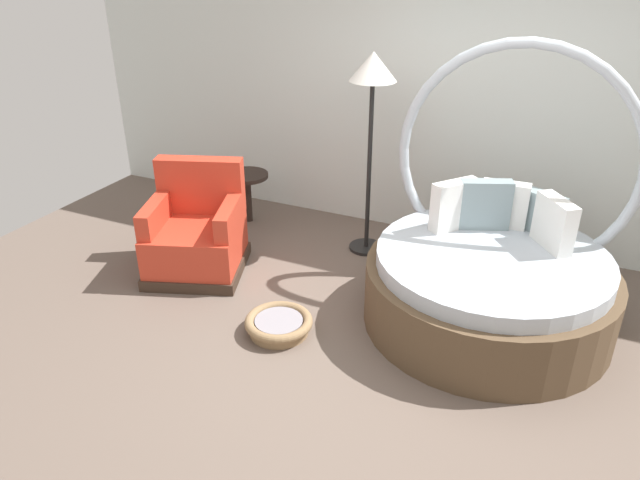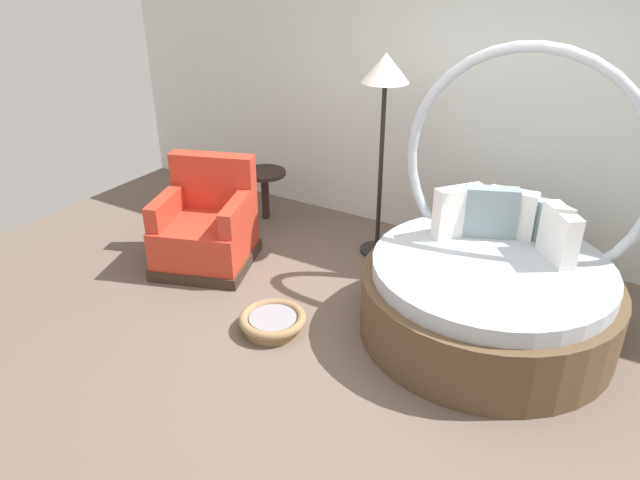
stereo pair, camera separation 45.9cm
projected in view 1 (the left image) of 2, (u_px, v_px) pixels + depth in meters
name	position (u px, v px, depth m)	size (l,w,h in m)	color
ground_plane	(375.00, 353.00, 4.27)	(8.00, 8.00, 0.02)	#66564C
back_wall	(464.00, 93.00, 5.35)	(8.00, 0.12, 2.80)	silver
round_daybed	(492.00, 271.00, 4.48)	(1.84, 1.84, 2.04)	brown
red_armchair	(197.00, 235.00, 5.20)	(1.02, 1.02, 0.94)	#38281E
pet_basket	(279.00, 324.00, 4.45)	(0.51, 0.51, 0.13)	#8E704C
side_table	(247.00, 182.00, 6.05)	(0.44, 0.44, 0.52)	#2D231E
floor_lamp	(372.00, 87.00, 4.98)	(0.40, 0.40, 1.82)	black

